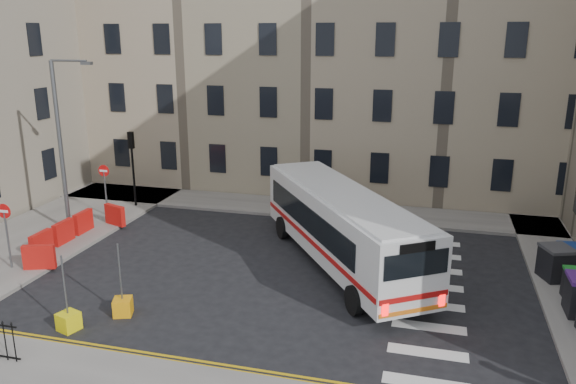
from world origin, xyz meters
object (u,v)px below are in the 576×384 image
at_px(bus, 341,224).
at_px(bollard_chevron, 69,321).
at_px(streetlamp, 60,145).
at_px(wheelie_bin_e, 571,260).
at_px(bollard_yellow, 123,307).
at_px(wheelie_bin_d, 556,263).

xyz_separation_m(bus, bollard_chevron, (-7.63, -7.54, -1.50)).
distance_m(streetlamp, wheelie_bin_e, 22.54).
distance_m(streetlamp, bollard_chevron, 10.61).
distance_m(bus, wheelie_bin_e, 9.08).
distance_m(streetlamp, bus, 13.55).
relative_size(bus, bollard_yellow, 18.21).
distance_m(wheelie_bin_d, bollard_chevron, 17.84).
relative_size(bus, wheelie_bin_e, 9.29).
distance_m(bollard_yellow, bollard_chevron, 1.79).
height_order(bus, bollard_chevron, bus).
height_order(wheelie_bin_e, bollard_chevron, wheelie_bin_e).
bearing_deg(wheelie_bin_e, bus, -178.13).
distance_m(bus, wheelie_bin_d, 8.37).
relative_size(streetlamp, bollard_yellow, 13.57).
distance_m(streetlamp, wheelie_bin_d, 21.88).
bearing_deg(wheelie_bin_e, streetlamp, 176.50).
bearing_deg(wheelie_bin_d, streetlamp, 159.08).
relative_size(wheelie_bin_d, bollard_chevron, 2.45).
height_order(wheelie_bin_d, bollard_yellow, wheelie_bin_d).
distance_m(wheelie_bin_d, wheelie_bin_e, 0.90).
height_order(streetlamp, wheelie_bin_e, streetlamp).
distance_m(streetlamp, bollard_yellow, 10.35).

